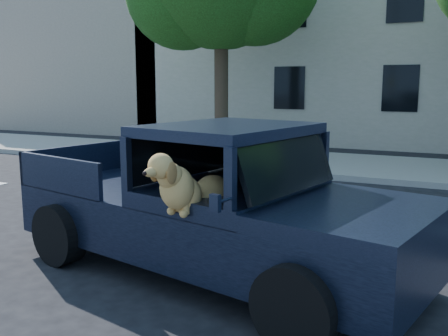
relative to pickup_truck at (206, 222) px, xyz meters
The scene contains 5 objects.
ground 0.84m from the pickup_truck, 103.94° to the right, with size 120.00×120.00×0.00m, color black.
far_sidewalk 8.69m from the pickup_truck, 90.86° to the left, with size 60.00×4.00×0.15m, color gray.
lane_stripes 3.49m from the pickup_truck, 56.95° to the left, with size 21.60×0.14×0.01m, color silver, non-canonical shape.
building_left 22.26m from the pickup_truck, 133.45° to the left, with size 12.00×6.00×8.00m, color tan.
pickup_truck is the anchor object (origin of this frame).
Camera 1 is at (2.93, -4.87, 2.37)m, focal length 40.00 mm.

